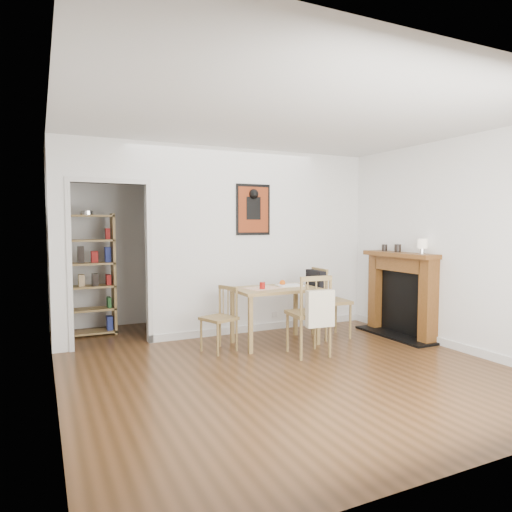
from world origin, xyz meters
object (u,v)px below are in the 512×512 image
chair_left (219,319)px  orange_fruit (282,283)px  bookshelf (88,275)px  ceramic_jar_a (398,248)px  chair_front (309,314)px  ceramic_jar_b (385,248)px  fireplace (401,291)px  notebook (290,285)px  red_glass (262,286)px  mantel_lamp (422,244)px  chair_right (330,301)px  dining_table (275,295)px

chair_left → orange_fruit: bearing=8.9°
bookshelf → ceramic_jar_a: size_ratio=15.81×
chair_front → ceramic_jar_b: 1.88m
chair_left → fireplace: fireplace is taller
chair_front → orange_fruit: chair_front is taller
orange_fruit → notebook: 0.10m
red_glass → ceramic_jar_b: bearing=0.2°
bookshelf → mantel_lamp: 4.53m
chair_front → orange_fruit: (0.06, 0.76, 0.28)m
chair_front → red_glass: 0.72m
mantel_lamp → chair_right: bearing=141.6°
chair_right → bookshelf: (-2.96, 1.54, 0.34)m
dining_table → mantel_lamp: bearing=-22.9°
dining_table → chair_left: size_ratio=1.36×
chair_left → fireplace: bearing=-7.8°
dining_table → mantel_lamp: 2.02m
chair_left → notebook: (1.03, 0.08, 0.34)m
orange_fruit → fireplace: bearing=-17.4°
mantel_lamp → ceramic_jar_a: mantel_lamp is taller
mantel_lamp → bookshelf: bearing=149.7°
ceramic_jar_b → chair_left: bearing=179.5°
chair_left → mantel_lamp: 2.79m
orange_fruit → ceramic_jar_a: size_ratio=0.72×
orange_fruit → ceramic_jar_a: (1.59, -0.43, 0.45)m
chair_right → chair_front: size_ratio=1.00×
red_glass → ceramic_jar_b: (1.96, 0.01, 0.43)m
red_glass → ceramic_jar_a: ceramic_jar_a is taller
notebook → mantel_lamp: bearing=-28.3°
chair_right → red_glass: 1.08m
chair_right → ceramic_jar_b: ceramic_jar_b is taller
chair_left → chair_right: chair_right is taller
dining_table → notebook: notebook is taller
notebook → chair_left: bearing=-175.4°
chair_right → chair_front: chair_front is taller
chair_right → mantel_lamp: (0.92, -0.73, 0.79)m
chair_front → red_glass: (-0.33, 0.58, 0.29)m
notebook → red_glass: bearing=-166.4°
chair_left → notebook: chair_left is taller
red_glass → dining_table: bearing=12.9°
ceramic_jar_b → chair_front: bearing=-160.3°
dining_table → fireplace: 1.83m
dining_table → bookshelf: 2.62m
chair_right → notebook: 0.64m
dining_table → chair_right: size_ratio=1.11×
chair_front → mantel_lamp: bearing=-4.3°
ceramic_jar_b → fireplace: bearing=-85.5°
chair_right → orange_fruit: size_ratio=12.46×
orange_fruit → chair_right: bearing=-12.6°
orange_fruit → bookshelf: bearing=148.8°
bookshelf → orange_fruit: bearing=-31.2°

